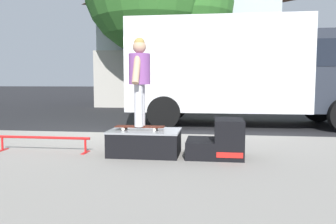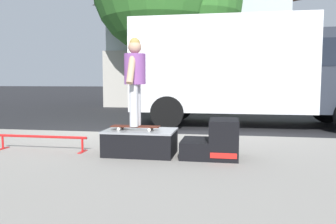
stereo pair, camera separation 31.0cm
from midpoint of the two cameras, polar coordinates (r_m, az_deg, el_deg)
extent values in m
plane|color=black|center=(8.71, -14.97, -3.55)|extent=(140.00, 140.00, 0.00)
cube|color=gray|center=(6.08, -25.89, -7.11)|extent=(50.00, 5.00, 0.12)
cube|color=black|center=(5.47, -5.56, -5.13)|extent=(1.11, 0.72, 0.41)
cube|color=gray|center=(5.44, -5.58, -3.19)|extent=(1.13, 0.74, 0.03)
cube|color=black|center=(5.36, 3.87, -6.09)|extent=(0.44, 0.70, 0.27)
cube|color=black|center=(5.32, 8.60, -4.41)|extent=(0.44, 0.70, 0.60)
cube|color=red|center=(5.00, 8.65, -7.26)|extent=(0.38, 0.01, 0.08)
cylinder|color=red|center=(6.11, -21.80, -4.04)|extent=(1.65, 0.04, 0.04)
cylinder|color=red|center=(6.52, -27.49, -4.76)|extent=(0.04, 0.04, 0.24)
cube|color=red|center=(6.54, -27.45, -5.75)|extent=(0.06, 0.28, 0.01)
cylinder|color=red|center=(5.80, -15.32, -5.53)|extent=(0.04, 0.04, 0.24)
cube|color=red|center=(5.83, -15.29, -6.63)|extent=(0.06, 0.28, 0.01)
cube|color=#4C1E14|center=(5.40, -6.42, -2.46)|extent=(0.78, 0.20, 0.02)
cylinder|color=silver|center=(5.43, -3.62, -2.75)|extent=(0.05, 0.03, 0.05)
cylinder|color=silver|center=(5.26, -4.01, -3.02)|extent=(0.05, 0.03, 0.05)
cylinder|color=silver|center=(5.55, -8.69, -2.63)|extent=(0.05, 0.03, 0.05)
cylinder|color=silver|center=(5.38, -9.23, -2.88)|extent=(0.05, 0.03, 0.05)
cylinder|color=silver|center=(5.44, -6.24, 1.19)|extent=(0.14, 0.14, 0.66)
cylinder|color=silver|center=(5.28, -6.67, 1.06)|extent=(0.14, 0.14, 0.66)
cylinder|color=#8C4C99|center=(5.35, -6.52, 7.23)|extent=(0.34, 0.34, 0.48)
cylinder|color=tan|center=(5.56, -5.98, 7.03)|extent=(0.11, 0.29, 0.46)
cylinder|color=tan|center=(5.15, -7.09, 7.16)|extent=(0.11, 0.29, 0.46)
sphere|color=tan|center=(5.37, -6.56, 10.91)|extent=(0.21, 0.21, 0.21)
sphere|color=tan|center=(5.38, -6.56, 11.53)|extent=(0.17, 0.17, 0.17)
cube|color=white|center=(10.16, 7.25, 7.72)|extent=(5.00, 2.35, 2.60)
cylinder|color=black|center=(11.81, 23.40, 0.67)|extent=(0.90, 0.28, 0.90)
cylinder|color=black|center=(11.45, 0.19, 0.97)|extent=(0.90, 0.28, 0.90)
cylinder|color=black|center=(9.13, -1.68, -0.13)|extent=(0.90, 0.28, 0.90)
cylinder|color=brown|center=(15.58, -3.28, 6.97)|extent=(0.56, 0.56, 3.55)
sphere|color=#387A2D|center=(15.73, 2.97, 17.95)|extent=(3.96, 3.96, 3.96)
cube|color=silver|center=(20.40, 3.37, 10.02)|extent=(9.00, 7.50, 6.00)
cube|color=#B2ADA3|center=(16.35, 2.32, 5.59)|extent=(9.00, 0.50, 2.80)
camera|label=1|loc=(0.15, -91.26, -0.12)|focal=35.99mm
camera|label=2|loc=(0.15, 88.74, 0.12)|focal=35.99mm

